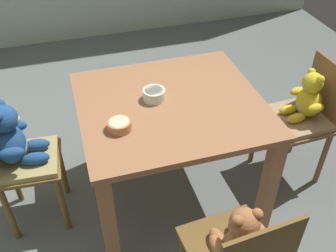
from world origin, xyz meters
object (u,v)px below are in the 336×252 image
at_px(teddy_chair_near_right, 303,111).
at_px(porridge_bowl_white_center, 154,94).
at_px(dining_table, 170,122).
at_px(teddy_chair_near_left, 16,148).
at_px(porridge_bowl_terracotta_near_left, 119,125).
at_px(teddy_chair_near_front, 238,248).

xyz_separation_m(teddy_chair_near_right, porridge_bowl_white_center, (-0.96, 0.10, 0.25)).
bearing_deg(dining_table, teddy_chair_near_left, 175.69).
xyz_separation_m(dining_table, porridge_bowl_terracotta_near_left, (-0.32, -0.15, 0.17)).
xyz_separation_m(dining_table, teddy_chair_near_left, (-0.88, 0.07, -0.04)).
bearing_deg(porridge_bowl_white_center, porridge_bowl_terracotta_near_left, -139.43).
bearing_deg(dining_table, teddy_chair_near_front, -86.32).
height_order(teddy_chair_near_right, porridge_bowl_white_center, teddy_chair_near_right).
xyz_separation_m(dining_table, teddy_chair_near_front, (0.05, -0.85, -0.08)).
relative_size(dining_table, teddy_chair_near_front, 1.22).
bearing_deg(teddy_chair_near_front, porridge_bowl_white_center, 3.90).
bearing_deg(teddy_chair_near_front, porridge_bowl_terracotta_near_left, 23.58).
bearing_deg(teddy_chair_near_left, teddy_chair_near_right, 0.51).
height_order(dining_table, porridge_bowl_white_center, porridge_bowl_white_center).
distance_m(teddy_chair_near_right, teddy_chair_near_left, 1.77).
bearing_deg(teddy_chair_near_front, teddy_chair_near_right, -50.19).
distance_m(dining_table, porridge_bowl_white_center, 0.20).
distance_m(teddy_chair_near_left, porridge_bowl_terracotta_near_left, 0.63).
height_order(dining_table, teddy_chair_near_front, teddy_chair_near_front).
height_order(porridge_bowl_white_center, porridge_bowl_terracotta_near_left, porridge_bowl_white_center).
bearing_deg(porridge_bowl_white_center, dining_table, -34.68).
bearing_deg(porridge_bowl_white_center, teddy_chair_near_right, -5.67).
bearing_deg(teddy_chair_near_left, teddy_chair_near_front, -40.46).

